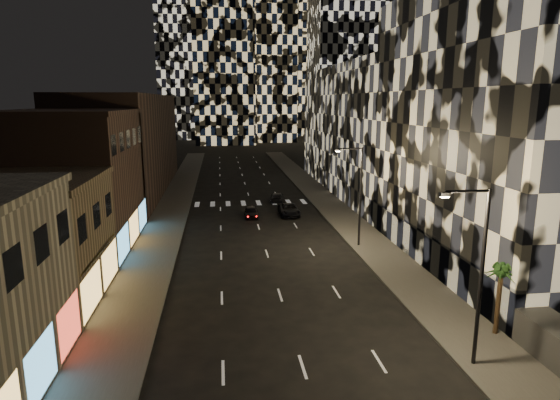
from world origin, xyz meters
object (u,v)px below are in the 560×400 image
object	(u,v)px
palm_tree	(501,276)
streetlight_far	(358,190)
car_dark_oncoming	(277,197)
car_dark_midlane	(251,212)
streetlight_near	(478,266)
car_dark_rightlane	(289,210)

from	to	relation	value
palm_tree	streetlight_far	bearing A→B (deg)	100.35
streetlight_far	car_dark_oncoming	size ratio (longest dim) A/B	2.14
streetlight_far	car_dark_midlane	world-z (taller)	streetlight_far
streetlight_near	car_dark_midlane	bearing A→B (deg)	105.38
streetlight_near	car_dark_oncoming	xyz separation A→B (m)	(-4.85, 40.21, -4.74)
streetlight_far	car_dark_rightlane	world-z (taller)	streetlight_far
streetlight_far	car_dark_rightlane	xyz separation A→B (m)	(-4.35, 12.64, -4.69)
car_dark_oncoming	palm_tree	distance (m)	38.39
car_dark_rightlane	palm_tree	bearing A→B (deg)	-75.36
car_dark_rightlane	car_dark_oncoming	bearing A→B (deg)	94.33
car_dark_midlane	car_dark_oncoming	size ratio (longest dim) A/B	0.88
streetlight_near	palm_tree	xyz separation A→B (m)	(3.15, 2.78, -1.76)
palm_tree	car_dark_rightlane	bearing A→B (deg)	104.10
car_dark_midlane	car_dark_oncoming	xyz separation A→B (m)	(4.00, 8.02, -0.02)
car_dark_oncoming	palm_tree	size ratio (longest dim) A/B	1.01
streetlight_far	palm_tree	size ratio (longest dim) A/B	2.16
car_dark_oncoming	car_dark_rightlane	size ratio (longest dim) A/B	0.88
streetlight_far	palm_tree	xyz separation A→B (m)	(3.15, -17.22, -1.76)
car_dark_oncoming	palm_tree	xyz separation A→B (m)	(8.00, -37.42, 2.99)
car_dark_oncoming	car_dark_rightlane	xyz separation A→B (m)	(0.50, -7.56, 0.06)
car_dark_midlane	palm_tree	distance (m)	31.90
streetlight_far	car_dark_oncoming	world-z (taller)	streetlight_far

